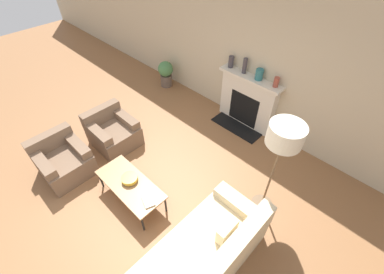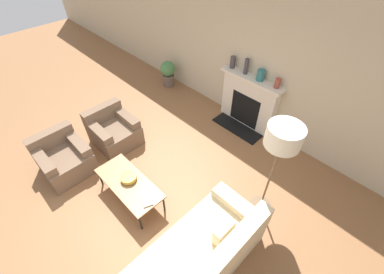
{
  "view_description": "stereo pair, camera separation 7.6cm",
  "coord_description": "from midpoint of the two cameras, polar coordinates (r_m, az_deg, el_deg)",
  "views": [
    {
      "loc": [
        2.25,
        -1.14,
        3.73
      ],
      "look_at": [
        -0.14,
        1.31,
        0.45
      ],
      "focal_mm": 24.0,
      "sensor_mm": 36.0,
      "label": 1
    },
    {
      "loc": [
        2.3,
        -1.09,
        3.73
      ],
      "look_at": [
        -0.14,
        1.31,
        0.45
      ],
      "focal_mm": 24.0,
      "sensor_mm": 36.0,
      "label": 2
    }
  ],
  "objects": [
    {
      "name": "mantel_vase_left",
      "position": [
        5.42,
        8.26,
        16.22
      ],
      "size": [
        0.11,
        0.11,
        0.24
      ],
      "color": "#3D383D",
      "rests_on": "fireplace"
    },
    {
      "name": "potted_plant",
      "position": [
        6.82,
        -6.17,
        14.01
      ],
      "size": [
        0.38,
        0.38,
        0.67
      ],
      "color": "brown",
      "rests_on": "ground_plane"
    },
    {
      "name": "mantel_vase_right",
      "position": [
        4.98,
        17.78,
        11.54
      ],
      "size": [
        0.1,
        0.1,
        0.19
      ],
      "color": "brown",
      "rests_on": "fireplace"
    },
    {
      "name": "book",
      "position": [
        3.99,
        -10.23,
        -13.81
      ],
      "size": [
        0.26,
        0.22,
        0.02
      ],
      "rotation": [
        0.0,
        0.0,
        -0.37
      ],
      "color": "#B2A893",
      "rests_on": "coffee_table"
    },
    {
      "name": "mantel_vase_center_left",
      "position": [
        5.25,
        11.23,
        15.27
      ],
      "size": [
        0.09,
        0.09,
        0.31
      ],
      "color": "#3D383D",
      "rests_on": "fireplace"
    },
    {
      "name": "mantel_vase_center_right",
      "position": [
        5.12,
        14.3,
        13.33
      ],
      "size": [
        0.15,
        0.15,
        0.21
      ],
      "color": "#28666B",
      "rests_on": "fireplace"
    },
    {
      "name": "fireplace",
      "position": [
        5.54,
        11.7,
        7.77
      ],
      "size": [
        1.36,
        0.59,
        1.14
      ],
      "color": "beige",
      "rests_on": "ground_plane"
    },
    {
      "name": "armchair_near",
      "position": [
        5.14,
        -27.1,
        -4.61
      ],
      "size": [
        0.85,
        0.79,
        0.72
      ],
      "rotation": [
        0.0,
        0.0,
        1.57
      ],
      "color": "brown",
      "rests_on": "ground_plane"
    },
    {
      "name": "ground_plane",
      "position": [
        4.51,
        -11.22,
        -13.36
      ],
      "size": [
        18.0,
        18.0,
        0.0
      ],
      "primitive_type": "plane",
      "color": "brown"
    },
    {
      "name": "floor_lamp",
      "position": [
        3.4,
        19.1,
        -0.78
      ],
      "size": [
        0.46,
        0.46,
        1.73
      ],
      "color": "brown",
      "rests_on": "ground_plane"
    },
    {
      "name": "armchair_far",
      "position": [
        5.34,
        -17.58,
        1.06
      ],
      "size": [
        0.85,
        0.79,
        0.72
      ],
      "rotation": [
        0.0,
        0.0,
        1.57
      ],
      "color": "brown",
      "rests_on": "ground_plane"
    },
    {
      "name": "bowl",
      "position": [
        4.24,
        -14.22,
        -8.92
      ],
      "size": [
        0.26,
        0.26,
        0.08
      ],
      "color": "gold",
      "rests_on": "coffee_table"
    },
    {
      "name": "couch",
      "position": [
        3.64,
        0.39,
        -26.25
      ],
      "size": [
        0.9,
        2.12,
        0.85
      ],
      "rotation": [
        0.0,
        0.0,
        -1.57
      ],
      "color": "#CCB78E",
      "rests_on": "ground_plane"
    },
    {
      "name": "coffee_table",
      "position": [
        4.26,
        -14.12,
        -10.26
      ],
      "size": [
        1.23,
        0.53,
        0.4
      ],
      "color": "olive",
      "rests_on": "ground_plane"
    },
    {
      "name": "wall_back",
      "position": [
        5.19,
        14.02,
        16.44
      ],
      "size": [
        18.0,
        0.06,
        2.9
      ],
      "color": "#BCAD8E",
      "rests_on": "ground_plane"
    }
  ]
}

